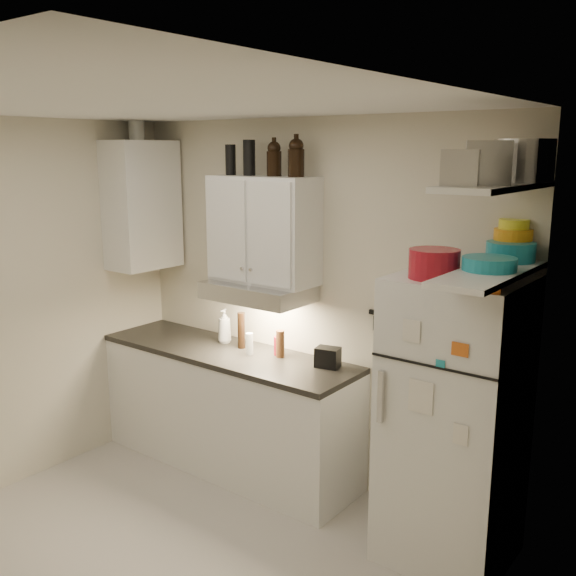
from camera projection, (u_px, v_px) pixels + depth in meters
The scene contains 35 objects.
floor at pixel (159, 572), 3.70m from camera, with size 3.20×3.00×0.02m, color #B9B3AB.
ceiling at pixel (137, 102), 3.15m from camera, with size 3.20×3.00×0.02m, color white.
back_wall at pixel (312, 303), 4.60m from camera, with size 3.20×0.02×2.60m, color beige.
right_wall at pixel (426, 436), 2.47m from camera, with size 0.02×3.00×2.60m, color beige.
base_cabinet at pixel (228, 411), 4.87m from camera, with size 2.10×0.60×0.88m, color white.
countertop at pixel (227, 353), 4.77m from camera, with size 2.10×0.62×0.04m, color black.
upper_cabinet at pixel (264, 230), 4.53m from camera, with size 0.80×0.33×0.75m, color white.
side_cabinet at pixel (142, 205), 5.07m from camera, with size 0.33×0.55×1.00m, color white.
range_hood at pixel (258, 291), 4.57m from camera, with size 0.76×0.46×0.12m, color silver.
fridge at pixel (454, 422), 3.68m from camera, with size 0.70×0.68×1.70m, color silver.
shelf_hi at pixel (496, 187), 3.17m from camera, with size 0.30×0.95×0.03m, color white.
shelf_lo at pixel (490, 274), 3.27m from camera, with size 0.30×0.95×0.03m, color white.
knife_strip at pixel (398, 316), 4.16m from camera, with size 0.42×0.02×0.03m, color black.
dutch_oven at pixel (434, 264), 3.44m from camera, with size 0.27×0.27×0.16m, color maroon.
book_stack at pixel (483, 282), 3.18m from camera, with size 0.17×0.22×0.07m, color #CD5D19.
spice_jar at pixel (478, 273), 3.36m from camera, with size 0.05×0.05×0.09m, color silver.
stock_pot at pixel (524, 160), 3.31m from camera, with size 0.31×0.31×0.22m, color silver.
tin_a at pixel (488, 163), 3.06m from camera, with size 0.21×0.19×0.21m, color #AAAAAD.
tin_b at pixel (460, 168), 2.96m from camera, with size 0.17×0.17×0.17m, color #AAAAAD.
bowl_teal at pixel (511, 252), 3.54m from camera, with size 0.27×0.27×0.11m, color teal.
bowl_orange at pixel (513, 234), 3.60m from camera, with size 0.21×0.21×0.06m, color orange.
bowl_yellow at pixel (514, 224), 3.58m from camera, with size 0.17×0.17×0.05m, color yellow.
plates at pixel (489, 264), 3.27m from camera, with size 0.28×0.28×0.07m, color teal.
growler_a at pixel (274, 158), 4.39m from camera, with size 0.10×0.10×0.24m, color black, non-canonical shape.
growler_b at pixel (296, 157), 4.26m from camera, with size 0.11×0.11×0.26m, color black, non-canonical shape.
thermos_a at pixel (249, 158), 4.50m from camera, with size 0.09×0.09×0.25m, color black.
thermos_b at pixel (231, 160), 4.58m from camera, with size 0.07×0.07×0.22m, color black.
side_jar at pixel (137, 130), 4.99m from camera, with size 0.12×0.12×0.16m, color silver.
soap_bottle at pixel (224, 324), 4.93m from camera, with size 0.11×0.11×0.29m, color white.
pepper_mill at pixel (280, 344), 4.59m from camera, with size 0.06×0.06×0.20m, color brown.
oil_bottle at pixel (241, 330), 4.86m from camera, with size 0.05×0.05×0.23m, color #586419.
vinegar_bottle at pixel (241, 330), 4.79m from camera, with size 0.06×0.06×0.27m, color black.
clear_bottle at pixel (250, 344), 4.65m from camera, with size 0.05×0.05×0.16m, color silver.
red_jar at pixel (278, 346), 4.64m from camera, with size 0.07×0.07×0.14m, color maroon.
caddy at pixel (328, 357), 4.38m from camera, with size 0.16×0.11×0.14m, color black.
Camera 1 is at (2.58, -2.15, 2.38)m, focal length 40.00 mm.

